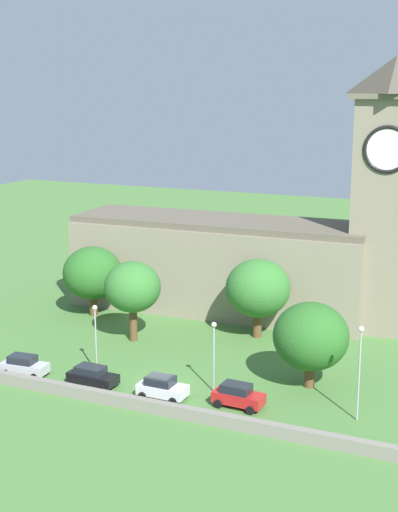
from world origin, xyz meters
The scene contains 14 objects.
ground_plane centered at (0.00, 15.00, 0.00)m, with size 200.00×200.00×0.00m, color #477538.
church centered at (0.66, 23.49, 7.65)m, with size 39.38×11.48×28.04m.
quay_barrier centered at (0.00, -4.85, 0.50)m, with size 55.55×0.70×1.01m, color gray.
car_silver centered at (-12.18, -2.64, 0.92)m, with size 4.30×2.31×1.82m.
car_black centered at (-5.46, -2.11, 0.86)m, with size 4.48×2.27×1.69m.
car_white centered at (1.24, -2.09, 0.94)m, with size 4.06×2.22×1.87m.
car_red centered at (7.54, -1.12, 0.96)m, with size 4.15×2.22×1.92m.
streetlamp_west_mid centered at (-6.59, 0.40, 4.29)m, with size 0.44×0.44×6.34m.
streetlamp_central centered at (4.55, 0.93, 4.15)m, with size 0.44×0.44×6.10m.
streetlamp_east_mid centered at (16.75, 0.38, 4.99)m, with size 0.44×0.44×7.56m.
tree_riverside_west centered at (3.08, 15.65, 5.14)m, with size 6.55×6.55×8.12m.
tree_by_tower centered at (-16.20, 15.17, 4.84)m, with size 6.51×6.51×7.80m.
tree_riverside_east centered at (-7.92, 9.50, 5.53)m, with size 5.66×5.66×8.13m.
tree_churchyard centered at (11.59, 5.20, 4.51)m, with size 6.42×6.42×7.42m.
Camera 1 is at (27.47, -52.89, 24.97)m, focal length 52.30 mm.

